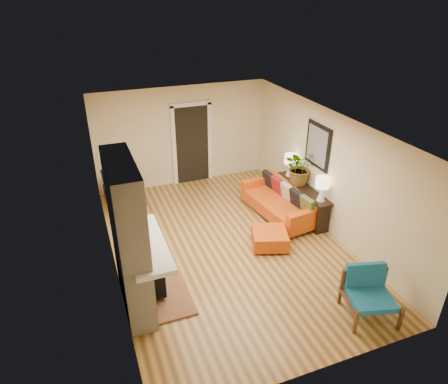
% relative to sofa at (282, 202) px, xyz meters
% --- Properties ---
extents(room_shell, '(6.50, 6.50, 6.50)m').
position_rel_sofa_xyz_m(room_shell, '(-1.01, 1.93, 0.89)').
color(room_shell, tan).
rests_on(room_shell, ground).
extents(fireplace, '(1.09, 1.68, 2.60)m').
position_rel_sofa_xyz_m(fireplace, '(-3.62, -1.71, 0.89)').
color(fireplace, white).
rests_on(fireplace, ground).
extents(sofa, '(1.11, 2.10, 0.79)m').
position_rel_sofa_xyz_m(sofa, '(0.00, 0.00, 0.00)').
color(sofa, silver).
rests_on(sofa, ground).
extents(ottoman, '(0.88, 0.88, 0.35)m').
position_rel_sofa_xyz_m(ottoman, '(-0.82, -1.04, -0.14)').
color(ottoman, silver).
rests_on(ottoman, ground).
extents(blue_chair, '(0.94, 0.92, 0.80)m').
position_rel_sofa_xyz_m(blue_chair, '(-0.18, -3.25, 0.09)').
color(blue_chair, brown).
rests_on(blue_chair, ground).
extents(dining_table, '(0.72, 1.65, 0.89)m').
position_rel_sofa_xyz_m(dining_table, '(-3.20, 1.66, 0.24)').
color(dining_table, brown).
rests_on(dining_table, ground).
extents(console_table, '(0.34, 1.85, 0.72)m').
position_rel_sofa_xyz_m(console_table, '(0.45, -0.17, 0.23)').
color(console_table, black).
rests_on(console_table, ground).
extents(lamp_near, '(0.30, 0.30, 0.54)m').
position_rel_sofa_xyz_m(lamp_near, '(0.45, -0.84, 0.72)').
color(lamp_near, white).
rests_on(lamp_near, console_table).
extents(lamp_far, '(0.30, 0.30, 0.54)m').
position_rel_sofa_xyz_m(lamp_far, '(0.45, 0.50, 0.72)').
color(lamp_far, white).
rests_on(lamp_far, console_table).
extents(houseplant, '(0.80, 0.71, 0.83)m').
position_rel_sofa_xyz_m(houseplant, '(0.44, 0.04, 0.79)').
color(houseplant, '#1E5919').
rests_on(houseplant, console_table).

